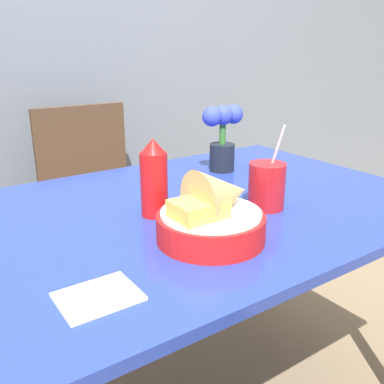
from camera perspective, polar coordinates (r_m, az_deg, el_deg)
wall_window at (r=2.07m, az=-18.85°, el=22.65°), size 7.00×0.06×2.60m
dining_table at (r=1.17m, az=0.31°, el=-5.63°), size 1.28×0.88×0.73m
chair_far_window at (r=1.89m, az=-13.10°, el=-0.28°), size 0.40×0.40×0.89m
food_basket at (r=0.91m, az=2.94°, el=-2.97°), size 0.23×0.23×0.16m
ketchup_bottle at (r=1.04m, az=-5.10°, el=1.78°), size 0.07×0.07×0.19m
drink_cup at (r=1.11m, az=9.91°, el=0.64°), size 0.09×0.09×0.22m
flower_vase at (r=1.42m, az=4.09°, el=7.68°), size 0.15×0.08×0.22m
napkin at (r=0.75m, az=-12.41°, el=-13.47°), size 0.13×0.10×0.01m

